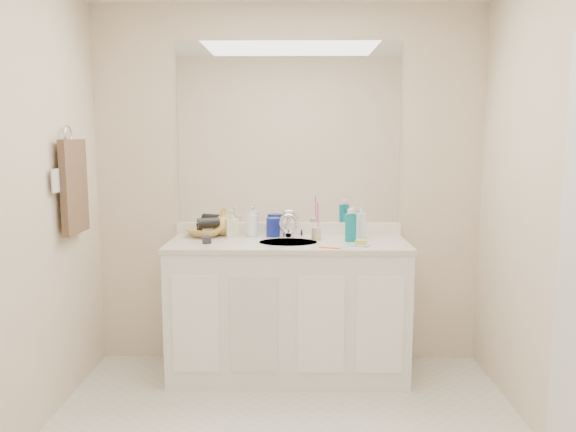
# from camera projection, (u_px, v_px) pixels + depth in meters

# --- Properties ---
(wall_back) EXTENTS (2.60, 0.02, 2.40)m
(wall_back) POSITION_uv_depth(u_px,v_px,m) (289.00, 187.00, 3.79)
(wall_back) COLOR beige
(wall_back) RESTS_ON floor
(wall_front) EXTENTS (2.60, 0.02, 2.40)m
(wall_front) POSITION_uv_depth(u_px,v_px,m) (274.00, 294.00, 1.22)
(wall_front) COLOR beige
(wall_front) RESTS_ON floor
(vanity_cabinet) EXTENTS (1.50, 0.55, 0.85)m
(vanity_cabinet) POSITION_uv_depth(u_px,v_px,m) (288.00, 310.00, 3.63)
(vanity_cabinet) COLOR white
(vanity_cabinet) RESTS_ON floor
(countertop) EXTENTS (1.52, 0.57, 0.03)m
(countertop) POSITION_uv_depth(u_px,v_px,m) (288.00, 244.00, 3.57)
(countertop) COLOR silver
(countertop) RESTS_ON vanity_cabinet
(backsplash) EXTENTS (1.52, 0.03, 0.08)m
(backsplash) POSITION_uv_depth(u_px,v_px,m) (289.00, 229.00, 3.82)
(backsplash) COLOR white
(backsplash) RESTS_ON countertop
(sink_basin) EXTENTS (0.37, 0.37, 0.02)m
(sink_basin) POSITION_uv_depth(u_px,v_px,m) (288.00, 244.00, 3.55)
(sink_basin) COLOR beige
(sink_basin) RESTS_ON countertop
(faucet) EXTENTS (0.02, 0.02, 0.11)m
(faucet) POSITION_uv_depth(u_px,v_px,m) (288.00, 229.00, 3.71)
(faucet) COLOR silver
(faucet) RESTS_ON countertop
(mirror) EXTENTS (1.48, 0.01, 1.20)m
(mirror) POSITION_uv_depth(u_px,v_px,m) (289.00, 134.00, 3.73)
(mirror) COLOR white
(mirror) RESTS_ON wall_back
(blue_mug) EXTENTS (0.11, 0.11, 0.13)m
(blue_mug) POSITION_uv_depth(u_px,v_px,m) (273.00, 227.00, 3.73)
(blue_mug) COLOR navy
(blue_mug) RESTS_ON countertop
(tan_cup) EXTENTS (0.07, 0.07, 0.08)m
(tan_cup) POSITION_uv_depth(u_px,v_px,m) (316.00, 234.00, 3.61)
(tan_cup) COLOR beige
(tan_cup) RESTS_ON countertop
(toothbrush) EXTENTS (0.02, 0.04, 0.19)m
(toothbrush) POSITION_uv_depth(u_px,v_px,m) (318.00, 217.00, 3.59)
(toothbrush) COLOR #FF43B3
(toothbrush) RESTS_ON tan_cup
(mouthwash_bottle) EXTENTS (0.08, 0.08, 0.17)m
(mouthwash_bottle) POSITION_uv_depth(u_px,v_px,m) (351.00, 228.00, 3.56)
(mouthwash_bottle) COLOR #0B7987
(mouthwash_bottle) RESTS_ON countertop
(clear_pump_bottle) EXTENTS (0.06, 0.06, 0.17)m
(clear_pump_bottle) POSITION_uv_depth(u_px,v_px,m) (361.00, 226.00, 3.66)
(clear_pump_bottle) COLOR white
(clear_pump_bottle) RESTS_ON countertop
(soap_dish) EXTENTS (0.13, 0.11, 0.01)m
(soap_dish) POSITION_uv_depth(u_px,v_px,m) (361.00, 245.00, 3.42)
(soap_dish) COLOR silver
(soap_dish) RESTS_ON countertop
(green_soap) EXTENTS (0.07, 0.06, 0.02)m
(green_soap) POSITION_uv_depth(u_px,v_px,m) (361.00, 242.00, 3.41)
(green_soap) COLOR #AFDE36
(green_soap) RESTS_ON soap_dish
(orange_comb) EXTENTS (0.13, 0.06, 0.01)m
(orange_comb) POSITION_uv_depth(u_px,v_px,m) (330.00, 248.00, 3.35)
(orange_comb) COLOR #FF571A
(orange_comb) RESTS_ON countertop
(dark_jar) EXTENTS (0.07, 0.07, 0.04)m
(dark_jar) POSITION_uv_depth(u_px,v_px,m) (207.00, 240.00, 3.49)
(dark_jar) COLOR #252429
(dark_jar) RESTS_ON countertop
(soap_bottle_white) EXTENTS (0.08, 0.08, 0.20)m
(soap_bottle_white) POSITION_uv_depth(u_px,v_px,m) (252.00, 221.00, 3.74)
(soap_bottle_white) COLOR white
(soap_bottle_white) RESTS_ON countertop
(soap_bottle_cream) EXTENTS (0.10, 0.10, 0.18)m
(soap_bottle_cream) POSITION_uv_depth(u_px,v_px,m) (232.00, 223.00, 3.73)
(soap_bottle_cream) COLOR beige
(soap_bottle_cream) RESTS_ON countertop
(soap_bottle_yellow) EXTENTS (0.16, 0.16, 0.18)m
(soap_bottle_yellow) POSITION_uv_depth(u_px,v_px,m) (223.00, 222.00, 3.78)
(soap_bottle_yellow) COLOR #E3B558
(soap_bottle_yellow) RESTS_ON countertop
(wicker_basket) EXTENTS (0.32, 0.32, 0.06)m
(wicker_basket) POSITION_uv_depth(u_px,v_px,m) (206.00, 232.00, 3.73)
(wicker_basket) COLOR #B28F47
(wicker_basket) RESTS_ON countertop
(hair_dryer) EXTENTS (0.16, 0.12, 0.07)m
(hair_dryer) POSITION_uv_depth(u_px,v_px,m) (208.00, 223.00, 3.73)
(hair_dryer) COLOR black
(hair_dryer) RESTS_ON wicker_basket
(towel_ring) EXTENTS (0.01, 0.11, 0.11)m
(towel_ring) POSITION_uv_depth(u_px,v_px,m) (68.00, 135.00, 3.24)
(towel_ring) COLOR silver
(towel_ring) RESTS_ON wall_left
(hand_towel) EXTENTS (0.04, 0.32, 0.55)m
(hand_towel) POSITION_uv_depth(u_px,v_px,m) (74.00, 187.00, 3.28)
(hand_towel) COLOR #3D2C20
(hand_towel) RESTS_ON towel_ring
(switch_plate) EXTENTS (0.01, 0.08, 0.13)m
(switch_plate) POSITION_uv_depth(u_px,v_px,m) (55.00, 181.00, 3.08)
(switch_plate) COLOR white
(switch_plate) RESTS_ON wall_left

